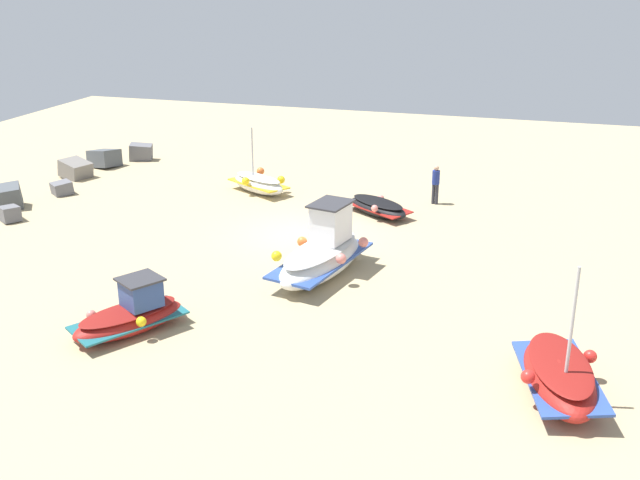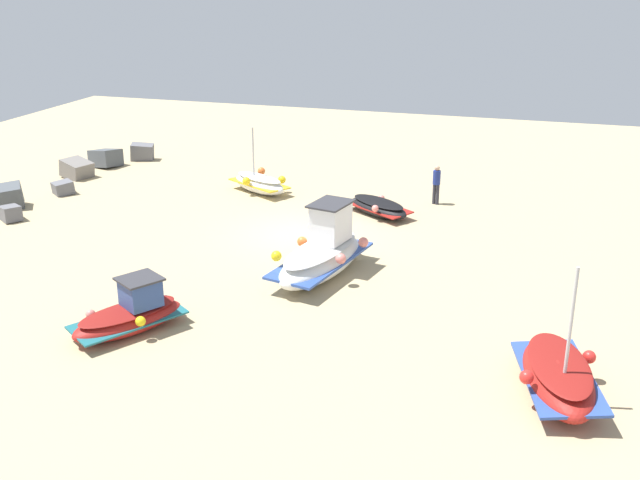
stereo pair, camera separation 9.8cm
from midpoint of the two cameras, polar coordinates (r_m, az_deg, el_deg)
The scene contains 8 objects.
ground_plane at distance 28.47m, azimuth -1.58°, elevation 0.45°, with size 49.95×49.95×0.00m, color tan.
fishing_boat_0 at distance 18.91m, azimuth 17.63°, elevation -9.76°, with size 3.88×2.39×3.51m.
fishing_boat_1 at distance 33.65m, azimuth -4.51°, elevation 4.29°, with size 2.51×3.23×2.89m.
fishing_boat_2 at distance 21.57m, azimuth -13.97°, elevation -5.46°, with size 3.43×2.76×1.54m.
fishing_boat_3 at distance 30.64m, azimuth 4.51°, elevation 2.49°, with size 2.62×3.15×0.70m.
fishing_boat_4 at distance 24.52m, azimuth 0.29°, elevation -1.06°, with size 4.84×2.66×2.33m.
person_walking at distance 32.13m, azimuth 8.86°, elevation 4.34°, with size 0.32×0.32×1.68m.
breakwater_rocks at distance 34.42m, azimuth -20.71°, elevation 3.38°, with size 18.20×2.86×1.17m.
Camera 2 is at (-25.33, -8.73, 9.64)m, focal length 42.44 mm.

